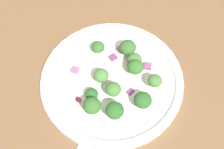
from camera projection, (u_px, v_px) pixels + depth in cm
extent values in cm
cube|color=brown|center=(124.00, 84.00, 53.64)|extent=(180.00, 180.00, 2.00)
cylinder|color=white|center=(112.00, 80.00, 52.15)|extent=(24.95, 24.95, 1.20)
torus|color=white|center=(112.00, 79.00, 51.63)|extent=(23.95, 23.95, 1.00)
cylinder|color=white|center=(112.00, 79.00, 51.54)|extent=(14.47, 14.47, 0.20)
cylinder|color=#8EB77A|center=(115.00, 114.00, 47.08)|extent=(1.10, 1.10, 1.10)
ellipsoid|color=#2D6028|center=(115.00, 110.00, 45.94)|extent=(2.93, 2.93, 2.20)
cylinder|color=#8EB77A|center=(134.00, 63.00, 52.68)|extent=(0.97, 0.97, 0.97)
ellipsoid|color=#477A38|center=(134.00, 60.00, 51.68)|extent=(2.58, 2.58, 1.93)
cylinder|color=#ADD18E|center=(128.00, 51.00, 53.49)|extent=(1.10, 1.10, 1.10)
ellipsoid|color=#386B2D|center=(128.00, 47.00, 52.35)|extent=(2.93, 2.93, 2.20)
cylinder|color=#9EC684|center=(154.00, 84.00, 49.85)|extent=(0.89, 0.89, 0.89)
ellipsoid|color=#477A38|center=(155.00, 81.00, 48.92)|extent=(2.38, 2.38, 1.79)
cylinder|color=#9EC684|center=(92.00, 109.00, 47.35)|extent=(1.08, 1.08, 1.08)
ellipsoid|color=#386B2D|center=(92.00, 106.00, 46.24)|extent=(2.87, 2.87, 2.15)
cylinder|color=#9EC684|center=(136.00, 72.00, 51.20)|extent=(1.05, 1.05, 1.05)
ellipsoid|color=#386B2D|center=(136.00, 68.00, 50.11)|extent=(2.79, 2.79, 2.09)
cylinder|color=#ADD18E|center=(92.00, 97.00, 49.41)|extent=(0.81, 0.81, 0.81)
ellipsoid|color=#2D6028|center=(92.00, 94.00, 48.57)|extent=(2.16, 2.16, 1.62)
cylinder|color=#9EC684|center=(101.00, 79.00, 50.71)|extent=(0.96, 0.96, 0.96)
ellipsoid|color=#4C843D|center=(101.00, 75.00, 49.72)|extent=(2.56, 2.56, 1.92)
cylinder|color=#9EC684|center=(113.00, 92.00, 49.01)|extent=(0.96, 0.96, 0.96)
ellipsoid|color=#477A38|center=(113.00, 89.00, 48.01)|extent=(2.56, 2.56, 1.92)
cylinder|color=#9EC684|center=(140.00, 105.00, 48.34)|extent=(1.09, 1.09, 1.09)
ellipsoid|color=#2D6028|center=(140.00, 101.00, 47.21)|extent=(2.91, 2.91, 2.18)
cylinder|color=#ADD18E|center=(98.00, 50.00, 54.10)|extent=(0.88, 0.88, 0.88)
ellipsoid|color=#386B2D|center=(98.00, 47.00, 53.19)|extent=(2.35, 2.35, 1.76)
sphere|color=maroon|center=(139.00, 97.00, 49.35)|extent=(0.70, 0.70, 0.70)
sphere|color=#4C0A14|center=(87.00, 107.00, 47.98)|extent=(0.75, 0.75, 0.75)
sphere|color=maroon|center=(78.00, 100.00, 48.64)|extent=(0.89, 0.89, 0.89)
cube|color=#843D75|center=(111.00, 58.00, 53.38)|extent=(1.39, 1.50, 0.34)
cube|color=#843D75|center=(130.00, 92.00, 50.14)|extent=(1.30, 1.54, 0.35)
cube|color=#934C84|center=(147.00, 65.00, 52.47)|extent=(1.76, 1.76, 0.55)
cube|color=#A35B93|center=(119.00, 49.00, 54.06)|extent=(1.36, 1.35, 0.35)
cube|color=#A35B93|center=(75.00, 70.00, 52.04)|extent=(1.67, 1.67, 0.58)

